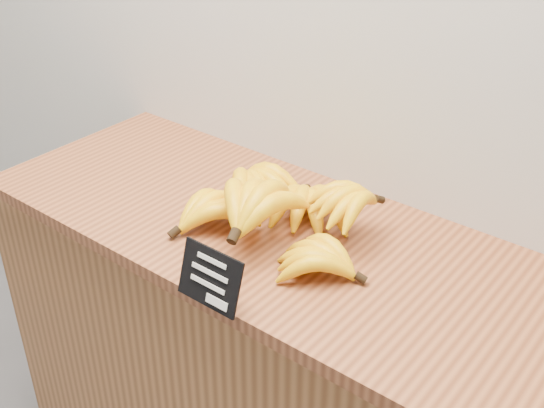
{
  "coord_description": "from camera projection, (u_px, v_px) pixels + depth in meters",
  "views": [
    {
      "loc": [
        0.75,
        1.8,
        1.7
      ],
      "look_at": [
        0.04,
        2.7,
        1.02
      ],
      "focal_mm": 45.0,
      "sensor_mm": 36.0,
      "label": 1
    }
  ],
  "objects": [
    {
      "name": "banana_pile",
      "position": [
        275.0,
        207.0,
        1.4
      ],
      "size": [
        0.49,
        0.39,
        0.13
      ],
      "color": "yellow",
      "rests_on": "counter_top"
    },
    {
      "name": "counter_top",
      "position": [
        287.0,
        238.0,
        1.42
      ],
      "size": [
        1.4,
        0.54,
        0.03
      ],
      "primitive_type": "cube",
      "color": "brown",
      "rests_on": "counter"
    },
    {
      "name": "chalkboard_sign",
      "position": [
        210.0,
        278.0,
        1.19
      ],
      "size": [
        0.13,
        0.04,
        0.1
      ],
      "primitive_type": "cube",
      "rotation": [
        -0.31,
        0.0,
        0.0
      ],
      "color": "black",
      "rests_on": "counter_top"
    },
    {
      "name": "counter",
      "position": [
        285.0,
        397.0,
        1.66
      ],
      "size": [
        1.48,
        0.5,
        0.9
      ],
      "primitive_type": "cube",
      "color": "#9A6031",
      "rests_on": "ground"
    }
  ]
}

